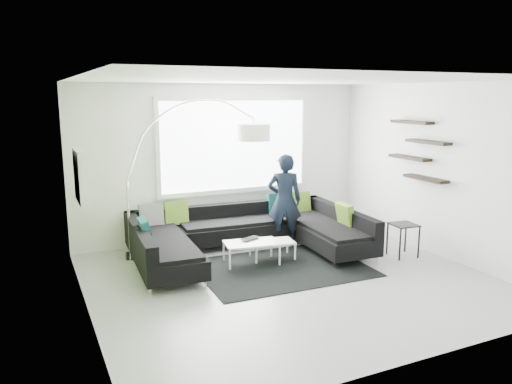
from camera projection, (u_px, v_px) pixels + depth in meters
ground at (290, 279)px, 7.15m from camera, size 5.50×5.50×0.00m
room_shell at (287, 152)px, 7.00m from camera, size 5.54×5.04×2.82m
sectional_sofa at (248, 236)px, 8.11m from camera, size 3.80×2.49×0.79m
rug at (282, 268)px, 7.60m from camera, size 2.59×1.93×0.01m
coffee_table at (262, 251)px, 7.90m from camera, size 1.16×0.79×0.35m
arc_lamp at (127, 181)px, 7.79m from camera, size 2.53×1.43×2.54m
side_table at (403, 240)px, 8.14m from camera, size 0.44×0.44×0.54m
person at (285, 200)px, 8.63m from camera, size 0.88×0.83×1.62m
laptop at (252, 239)px, 7.85m from camera, size 0.50×0.47×0.03m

